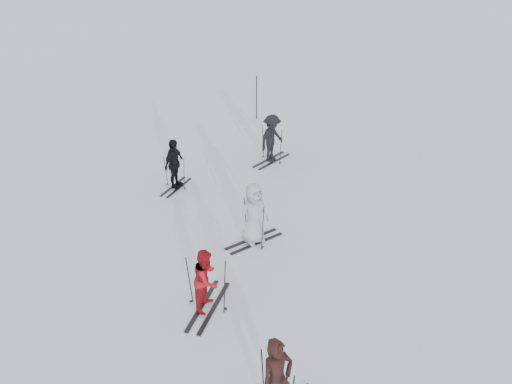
# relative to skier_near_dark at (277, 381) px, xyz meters

# --- Properties ---
(ground) EXTENTS (120.00, 120.00, 0.00)m
(ground) POSITION_rel_skier_near_dark_xyz_m (-3.17, 4.56, -0.84)
(ground) COLOR silver
(ground) RESTS_ON ground
(skier_near_dark) EXTENTS (0.65, 0.73, 1.69)m
(skier_near_dark) POSITION_rel_skier_near_dark_xyz_m (0.00, 0.00, 0.00)
(skier_near_dark) COLOR black
(skier_near_dark) RESTS_ON ground
(skier_red) EXTENTS (0.68, 0.81, 1.50)m
(skier_red) POSITION_rel_skier_near_dark_xyz_m (-2.53, 1.86, -0.09)
(skier_red) COLOR maroon
(skier_red) RESTS_ON ground
(skier_grey) EXTENTS (0.87, 1.00, 1.72)m
(skier_grey) POSITION_rel_skier_near_dark_xyz_m (-2.79, 4.65, 0.01)
(skier_grey) COLOR #9CA1A5
(skier_grey) RESTS_ON ground
(skier_uphill_left) EXTENTS (0.46, 0.99, 1.65)m
(skier_uphill_left) POSITION_rel_skier_near_dark_xyz_m (-6.49, 6.33, -0.02)
(skier_uphill_left) COLOR black
(skier_uphill_left) RESTS_ON ground
(skier_uphill_far) EXTENTS (0.87, 1.22, 1.71)m
(skier_uphill_far) POSITION_rel_skier_near_dark_xyz_m (-4.57, 9.60, 0.01)
(skier_uphill_far) COLOR black
(skier_uphill_far) RESTS_ON ground
(skis_red) EXTENTS (1.99, 1.28, 1.35)m
(skis_red) POSITION_rel_skier_near_dark_xyz_m (-2.53, 1.86, -0.17)
(skis_red) COLOR black
(skis_red) RESTS_ON ground
(skis_grey) EXTENTS (1.97, 1.62, 1.27)m
(skis_grey) POSITION_rel_skier_near_dark_xyz_m (-2.79, 4.65, -0.21)
(skis_grey) COLOR black
(skis_grey) RESTS_ON ground
(skis_uphill_left) EXTENTS (1.57, 0.90, 1.12)m
(skis_uphill_left) POSITION_rel_skier_near_dark_xyz_m (-6.49, 6.33, -0.29)
(skis_uphill_left) COLOR black
(skis_uphill_left) RESTS_ON ground
(skis_uphill_far) EXTENTS (1.99, 1.36, 1.33)m
(skis_uphill_far) POSITION_rel_skier_near_dark_xyz_m (-4.57, 9.60, -0.18)
(skis_uphill_far) COLOR black
(skis_uphill_far) RESTS_ON ground
(piste_marker) EXTENTS (0.04, 0.04, 1.93)m
(piste_marker) POSITION_rel_skier_near_dark_xyz_m (-7.00, 13.27, 0.12)
(piste_marker) COLOR black
(piste_marker) RESTS_ON ground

